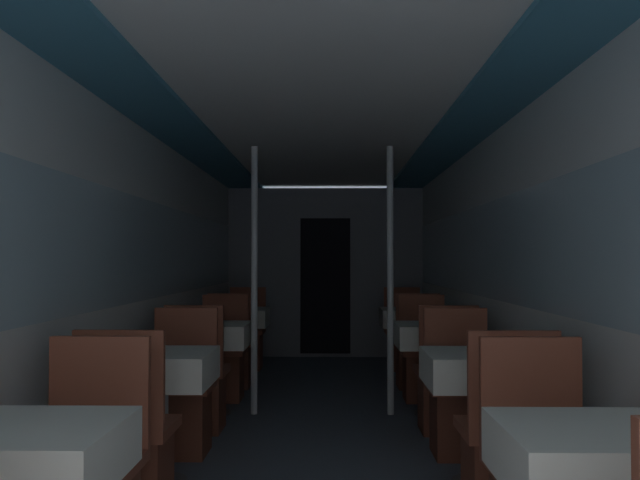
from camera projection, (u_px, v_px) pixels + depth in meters
wall_left at (141, 277)px, 5.04m from camera, size 0.05×10.16×2.16m
wall_right at (502, 277)px, 5.00m from camera, size 0.05×10.16×2.16m
ceiling_panel at (321, 124)px, 5.05m from camera, size 2.55×10.16×0.07m
bulkhead_far at (325, 273)px, 9.16m from camera, size 2.50×0.09×2.16m
dining_table_left_0 at (21, 466)px, 2.22m from camera, size 0.60×0.60×0.73m
dining_table_left_1 at (159, 374)px, 3.98m from camera, size 0.60×0.60×0.73m
chair_left_near_1 at (128, 460)px, 3.39m from camera, size 0.42×0.42×0.92m
chair_left_far_1 at (180, 408)px, 4.56m from camera, size 0.42×0.42×0.92m
dining_table_left_2 at (212, 339)px, 5.75m from camera, size 0.60×0.60×0.73m
chair_left_near_2 at (198, 391)px, 5.16m from camera, size 0.42×0.42×0.92m
chair_left_far_2 at (222, 367)px, 6.33m from camera, size 0.42×0.42×0.92m
support_pole_left_2 at (254, 279)px, 5.76m from camera, size 0.05×0.05×2.16m
dining_table_left_3 at (240, 320)px, 7.52m from camera, size 0.60×0.60×0.73m
chair_left_near_3 at (232, 358)px, 6.92m from camera, size 0.42×0.42×0.92m
chair_left_far_3 at (246, 343)px, 8.10m from camera, size 0.42×0.42×0.92m
dining_table_right_0 at (599, 468)px, 2.19m from camera, size 0.60×0.60×0.73m
dining_table_right_1 at (479, 375)px, 3.96m from camera, size 0.60×0.60×0.73m
chair_right_near_1 at (506, 461)px, 3.36m from camera, size 0.42×0.42×0.92m
chair_right_far_1 at (460, 409)px, 4.54m from camera, size 0.42×0.42×0.92m
dining_table_right_2 at (433, 340)px, 5.72m from camera, size 0.60×0.60×0.73m
chair_right_near_2 at (445, 392)px, 5.13m from camera, size 0.42×0.42×0.92m
chair_right_far_2 at (424, 367)px, 6.30m from camera, size 0.42×0.42×0.92m
support_pole_right_2 at (390, 280)px, 5.74m from camera, size 0.05×0.05×2.16m
dining_table_right_3 at (409, 321)px, 7.49m from camera, size 0.60×0.60×0.73m
chair_right_near_3 at (416, 358)px, 6.90m from camera, size 0.42×0.42×0.92m
chair_right_far_3 at (404, 344)px, 8.07m from camera, size 0.42×0.42×0.92m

